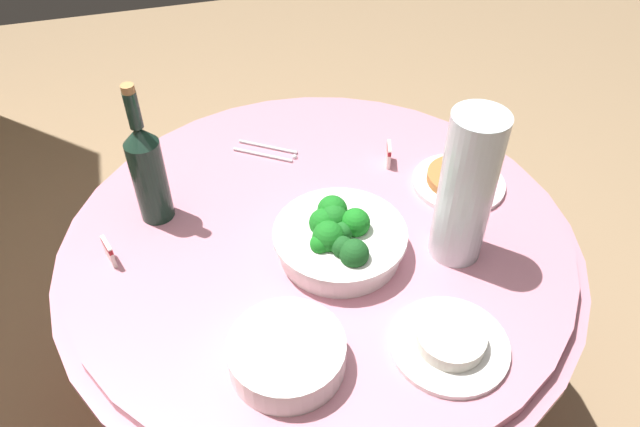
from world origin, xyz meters
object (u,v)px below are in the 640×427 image
(label_placard_front, at_px, (389,153))
(label_placard_mid, at_px, (109,251))
(plate_stack, at_px, (287,354))
(serving_tongs, at_px, (268,151))
(broccoli_bowl, at_px, (339,238))
(wine_bottle, at_px, (148,170))
(food_plate_rice, at_px, (450,342))
(food_plate_peanuts, at_px, (459,180))
(decorative_fruit_vase, at_px, (466,193))

(label_placard_front, bearing_deg, label_placard_mid, 102.82)
(plate_stack, xyz_separation_m, serving_tongs, (0.62, -0.10, -0.03))
(plate_stack, height_order, serving_tongs, plate_stack)
(broccoli_bowl, bearing_deg, wine_bottle, 57.73)
(broccoli_bowl, height_order, plate_stack, broccoli_bowl)
(wine_bottle, distance_m, label_placard_mid, 0.19)
(wine_bottle, relative_size, food_plate_rice, 1.53)
(serving_tongs, relative_size, food_plate_peanuts, 0.71)
(wine_bottle, distance_m, food_plate_rice, 0.71)
(serving_tongs, height_order, label_placard_front, label_placard_front)
(food_plate_rice, bearing_deg, broccoli_bowl, 23.66)
(label_placard_mid, bearing_deg, food_plate_peanuts, -88.05)
(decorative_fruit_vase, xyz_separation_m, food_plate_rice, (-0.23, 0.12, -0.15))
(food_plate_rice, relative_size, food_plate_peanuts, 1.00)
(decorative_fruit_vase, bearing_deg, food_plate_peanuts, -27.94)
(decorative_fruit_vase, height_order, label_placard_front, decorative_fruit_vase)
(label_placard_front, bearing_deg, food_plate_rice, 171.07)
(broccoli_bowl, relative_size, wine_bottle, 0.83)
(plate_stack, height_order, label_placard_front, plate_stack)
(serving_tongs, height_order, food_plate_peanuts, food_plate_peanuts)
(plate_stack, height_order, food_plate_peanuts, plate_stack)
(broccoli_bowl, xyz_separation_m, label_placard_mid, (0.11, 0.47, -0.01))
(food_plate_rice, bearing_deg, plate_stack, 80.92)
(broccoli_bowl, height_order, label_placard_mid, broccoli_bowl)
(wine_bottle, xyz_separation_m, food_plate_peanuts, (-0.09, -0.70, -0.12))
(broccoli_bowl, xyz_separation_m, plate_stack, (-0.24, 0.17, -0.01))
(plate_stack, bearing_deg, wine_bottle, 22.13)
(serving_tongs, distance_m, label_placard_front, 0.31)
(decorative_fruit_vase, bearing_deg, serving_tongs, 34.69)
(plate_stack, relative_size, wine_bottle, 0.62)
(wine_bottle, height_order, decorative_fruit_vase, decorative_fruit_vase)
(plate_stack, distance_m, label_placard_front, 0.63)
(plate_stack, height_order, decorative_fruit_vase, decorative_fruit_vase)
(decorative_fruit_vase, bearing_deg, label_placard_front, 5.27)
(plate_stack, distance_m, food_plate_peanuts, 0.63)
(decorative_fruit_vase, height_order, label_placard_mid, decorative_fruit_vase)
(wine_bottle, height_order, label_placard_front, wine_bottle)
(plate_stack, distance_m, label_placard_mid, 0.46)
(wine_bottle, xyz_separation_m, label_placard_mid, (-0.12, 0.11, -0.10))
(broccoli_bowl, bearing_deg, label_placard_front, -38.84)
(wine_bottle, distance_m, decorative_fruit_vase, 0.66)
(broccoli_bowl, distance_m, food_plate_peanuts, 0.37)
(wine_bottle, relative_size, food_plate_peanuts, 1.53)
(food_plate_rice, bearing_deg, food_plate_peanuts, -27.46)
(food_plate_peanuts, bearing_deg, label_placard_mid, 91.95)
(label_placard_mid, bearing_deg, decorative_fruit_vase, -103.30)
(decorative_fruit_vase, xyz_separation_m, label_placard_front, (0.32, 0.03, -0.13))
(food_plate_rice, xyz_separation_m, food_plate_peanuts, (0.42, -0.22, -0.00))
(serving_tongs, bearing_deg, food_plate_peanuts, -121.42)
(label_placard_front, height_order, label_placard_mid, same)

